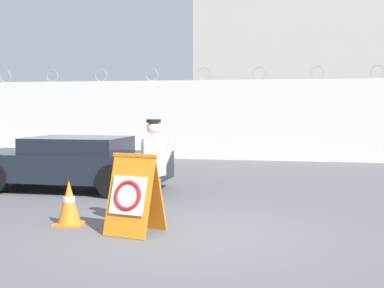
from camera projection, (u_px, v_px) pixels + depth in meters
name	position (u px, v px, depth m)	size (l,w,h in m)	color
ground_plane	(195.00, 234.00, 7.90)	(90.00, 90.00, 0.00)	#5B5B5E
perimeter_wall	(259.00, 120.00, 18.69)	(36.00, 0.30, 3.27)	silver
building_block	(298.00, 75.00, 23.50)	(7.83, 7.59, 6.51)	#B2ADA3
barricade_sign	(134.00, 194.00, 7.87)	(0.84, 0.85, 1.19)	orange
security_guard	(154.00, 168.00, 8.35)	(0.47, 0.60, 1.68)	#514C42
traffic_cone_mid	(69.00, 203.00, 8.48)	(0.43, 0.43, 0.71)	orange
parked_car_front_coupe	(71.00, 162.00, 12.03)	(4.42, 1.96, 1.20)	black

